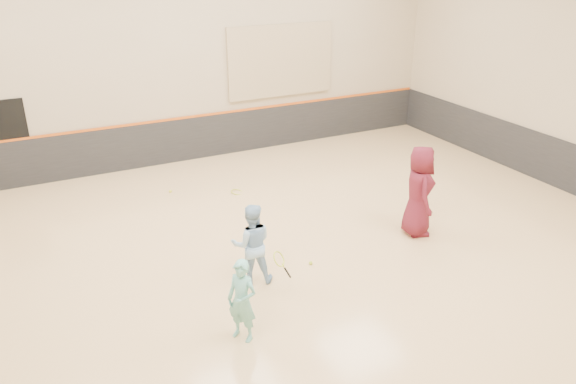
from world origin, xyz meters
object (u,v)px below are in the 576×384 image
instructor (252,244)px  young_man (419,191)px  girl (242,301)px  spare_racket (237,189)px

instructor → young_man: size_ratio=0.79×
girl → instructor: instructor is taller
young_man → spare_racket: size_ratio=2.86×
girl → young_man: 4.77m
instructor → spare_racket: bearing=-89.9°
girl → instructor: (0.75, 1.39, 0.08)m
girl → instructor: 1.59m
girl → instructor: size_ratio=0.90×
instructor → girl: bearing=79.4°
girl → spare_racket: 5.53m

